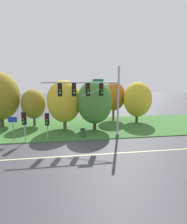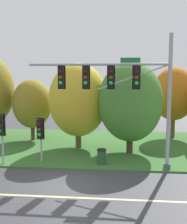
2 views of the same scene
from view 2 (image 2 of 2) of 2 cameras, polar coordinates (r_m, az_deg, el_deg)
ground_plane at (r=14.30m, az=-5.68°, el=-14.86°), size 160.00×160.00×0.00m
lane_stripe at (r=13.22m, az=-6.74°, el=-16.77°), size 36.00×0.16×0.01m
grass_verge at (r=22.05m, az=-1.48°, el=-6.74°), size 48.00×11.50×0.10m
traffic_signal_mast at (r=15.93m, az=5.77°, el=5.24°), size 8.14×0.49×7.62m
pedestrian_signal_near_kerb at (r=17.50m, az=-10.80°, el=-3.86°), size 0.46×0.55×2.75m
pedestrian_signal_further_along at (r=17.47m, az=-18.32°, el=-3.15°), size 0.46×0.55×3.09m
tree_left_of_mast at (r=23.71m, az=-12.38°, el=1.62°), size 3.21×3.21×5.04m
tree_behind_signpost at (r=20.54m, az=-3.14°, el=2.45°), size 4.30×4.30×6.26m
tree_mid_verge at (r=19.29m, az=7.48°, el=2.07°), size 4.39×4.39×6.31m
tree_tall_centre at (r=25.09m, az=16.01°, el=3.54°), size 3.66×3.66×6.08m
trash_bin at (r=17.14m, az=1.66°, el=-9.04°), size 0.56×0.56×0.93m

